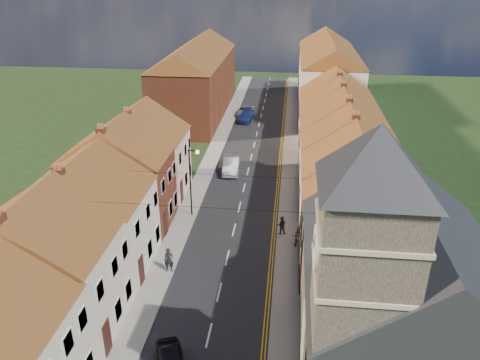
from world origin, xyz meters
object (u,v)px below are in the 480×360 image
(lamppost, at_px, (191,178))
(car_far, at_px, (246,116))
(pedestrian_left, at_px, (169,260))
(pedestrian_right_b, at_px, (297,236))
(car_mid, at_px, (231,165))
(church, at_px, (396,295))
(pedestrian_right, at_px, (281,225))
(car_distant, at_px, (245,111))

(lamppost, distance_m, car_far, 27.57)
(pedestrian_left, distance_m, pedestrian_right_b, 9.86)
(lamppost, height_order, car_mid, lamppost)
(church, distance_m, lamppost, 21.38)
(pedestrian_left, distance_m, pedestrian_right, 9.65)
(church, height_order, pedestrian_right, church)
(church, relative_size, pedestrian_left, 8.29)
(car_distant, relative_size, pedestrian_right_b, 2.63)
(church, xyz_separation_m, car_distant, (-11.74, 46.89, -5.26))
(car_distant, distance_m, pedestrian_right_b, 34.98)
(car_mid, bearing_deg, car_distant, 89.26)
(pedestrian_right, bearing_deg, pedestrian_right_b, 124.70)
(church, distance_m, pedestrian_left, 16.36)
(pedestrian_right, bearing_deg, car_distant, -82.01)
(pedestrian_right_b, bearing_deg, car_far, -66.20)
(church, height_order, lamppost, church)
(pedestrian_left, xyz_separation_m, pedestrian_right_b, (8.89, 4.27, -0.07))
(car_far, relative_size, pedestrian_right_b, 2.73)
(car_mid, height_order, pedestrian_left, pedestrian_left)
(lamppost, xyz_separation_m, pedestrian_left, (0.03, -8.23, -2.50))
(lamppost, height_order, pedestrian_left, lamppost)
(car_far, distance_m, car_distant, 2.89)
(church, relative_size, lamppost, 2.53)
(car_mid, bearing_deg, car_far, 88.07)
(car_far, relative_size, pedestrian_right, 2.98)
(car_distant, xyz_separation_m, pedestrian_right, (6.23, -32.53, 0.28))
(car_far, bearing_deg, church, -67.57)
(car_mid, bearing_deg, pedestrian_right, -68.09)
(church, height_order, pedestrian_left, church)
(lamppost, bearing_deg, pedestrian_right, -16.88)
(pedestrian_left, bearing_deg, church, -43.59)
(car_mid, bearing_deg, pedestrian_left, -99.16)
(pedestrian_left, bearing_deg, car_mid, 72.60)
(car_far, bearing_deg, pedestrian_left, -84.93)
(car_mid, bearing_deg, pedestrian_right_b, -66.36)
(pedestrian_left, xyz_separation_m, pedestrian_right, (7.63, 5.90, -0.14))
(pedestrian_right_b, bearing_deg, pedestrian_left, 36.82)
(car_distant, relative_size, pedestrian_left, 2.43)
(car_far, bearing_deg, lamppost, -85.88)
(lamppost, distance_m, pedestrian_right, 8.43)
(church, distance_m, pedestrian_right, 16.16)
(pedestrian_right, relative_size, pedestrian_right_b, 0.92)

